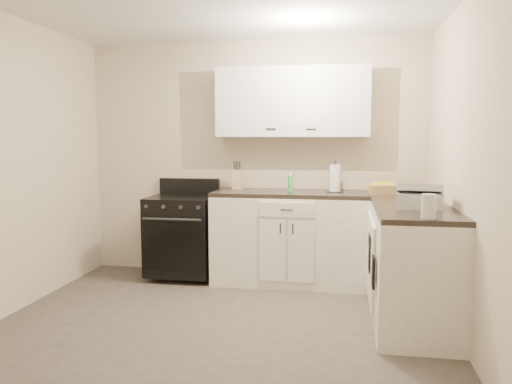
% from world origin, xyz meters
% --- Properties ---
extents(floor, '(3.60, 3.60, 0.00)m').
position_xyz_m(floor, '(0.00, 0.00, 0.00)').
color(floor, '#473F38').
rests_on(floor, ground).
extents(wall_back, '(3.60, 0.00, 3.60)m').
position_xyz_m(wall_back, '(0.00, 1.80, 1.25)').
color(wall_back, beige).
rests_on(wall_back, ground).
extents(wall_right, '(0.00, 3.60, 3.60)m').
position_xyz_m(wall_right, '(1.80, 0.00, 1.25)').
color(wall_right, beige).
rests_on(wall_right, ground).
extents(wall_front, '(3.60, 0.00, 3.60)m').
position_xyz_m(wall_front, '(0.00, -1.80, 1.25)').
color(wall_front, beige).
rests_on(wall_front, ground).
extents(base_cabinets_back, '(1.55, 0.60, 0.90)m').
position_xyz_m(base_cabinets_back, '(0.43, 1.50, 0.45)').
color(base_cabinets_back, white).
rests_on(base_cabinets_back, floor).
extents(base_cabinets_right, '(0.60, 1.90, 0.90)m').
position_xyz_m(base_cabinets_right, '(1.50, 0.85, 0.45)').
color(base_cabinets_right, white).
rests_on(base_cabinets_right, floor).
extents(countertop_back, '(1.55, 0.60, 0.04)m').
position_xyz_m(countertop_back, '(0.43, 1.50, 0.92)').
color(countertop_back, black).
rests_on(countertop_back, base_cabinets_back).
extents(countertop_right, '(0.60, 1.90, 0.04)m').
position_xyz_m(countertop_right, '(1.50, 0.85, 0.92)').
color(countertop_right, black).
rests_on(countertop_right, base_cabinets_right).
extents(upper_cabinets, '(1.55, 0.30, 0.70)m').
position_xyz_m(upper_cabinets, '(0.43, 1.65, 1.84)').
color(upper_cabinets, white).
rests_on(upper_cabinets, wall_back).
extents(stove, '(0.67, 0.58, 0.81)m').
position_xyz_m(stove, '(-0.72, 1.48, 0.46)').
color(stove, black).
rests_on(stove, floor).
extents(knife_block, '(0.09, 0.08, 0.20)m').
position_xyz_m(knife_block, '(-0.15, 1.62, 1.04)').
color(knife_block, tan).
rests_on(knife_block, countertop_back).
extents(paper_towel, '(0.13, 0.13, 0.27)m').
position_xyz_m(paper_towel, '(0.87, 1.53, 1.08)').
color(paper_towel, white).
rests_on(paper_towel, countertop_back).
extents(soap_bottle, '(0.06, 0.06, 0.16)m').
position_xyz_m(soap_bottle, '(0.43, 1.50, 1.02)').
color(soap_bottle, green).
rests_on(soap_bottle, countertop_back).
extents(picture_frame, '(0.12, 0.06, 0.15)m').
position_xyz_m(picture_frame, '(0.86, 1.74, 1.01)').
color(picture_frame, black).
rests_on(picture_frame, countertop_back).
extents(wicker_basket, '(0.29, 0.22, 0.09)m').
position_xyz_m(wicker_basket, '(1.33, 1.45, 0.98)').
color(wicker_basket, '#AD8051').
rests_on(wicker_basket, countertop_right).
extents(countertop_grill, '(0.37, 0.35, 0.12)m').
position_xyz_m(countertop_grill, '(1.53, 0.50, 1.00)').
color(countertop_grill, silver).
rests_on(countertop_grill, countertop_right).
extents(glass_jar, '(0.13, 0.13, 0.17)m').
position_xyz_m(glass_jar, '(1.52, 0.00, 1.02)').
color(glass_jar, silver).
rests_on(glass_jar, countertop_right).
extents(oven_mitt_near, '(0.02, 0.14, 0.23)m').
position_xyz_m(oven_mitt_near, '(1.18, 0.21, 0.49)').
color(oven_mitt_near, black).
rests_on(oven_mitt_near, base_cabinets_right).
extents(oven_mitt_far, '(0.02, 0.17, 0.29)m').
position_xyz_m(oven_mitt_far, '(1.18, 0.65, 0.53)').
color(oven_mitt_far, black).
rests_on(oven_mitt_far, base_cabinets_right).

